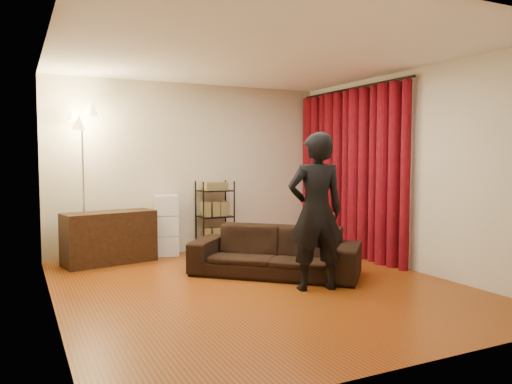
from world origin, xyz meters
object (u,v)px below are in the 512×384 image
person (316,212)px  storage_boxes (166,225)px  floor_lamp (83,187)px  sofa (275,251)px  wire_shelf (215,217)px  media_cabinet (109,238)px

person → storage_boxes: (-1.00, 2.70, -0.43)m
person → floor_lamp: 3.39m
sofa → floor_lamp: size_ratio=0.96×
wire_shelf → floor_lamp: bearing=-165.9°
sofa → wire_shelf: 1.87m
sofa → wire_shelf: (-0.11, 1.85, 0.26)m
media_cabinet → floor_lamp: 0.81m
person → storage_boxes: bearing=-56.5°
sofa → person: size_ratio=1.18×
storage_boxes → wire_shelf: wire_shelf is taller
person → floor_lamp: bearing=-35.6°
floor_lamp → storage_boxes: bearing=7.3°
media_cabinet → storage_boxes: 0.92m
floor_lamp → person: bearing=-48.8°
wire_shelf → floor_lamp: 2.10m
wire_shelf → media_cabinet: bearing=-163.8°
storage_boxes → floor_lamp: 1.40m
sofa → storage_boxes: 2.10m
person → storage_boxes: size_ratio=1.92×
media_cabinet → floor_lamp: (-0.34, 0.04, 0.74)m
wire_shelf → floor_lamp: floor_lamp is taller
person → wire_shelf: size_ratio=1.58×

